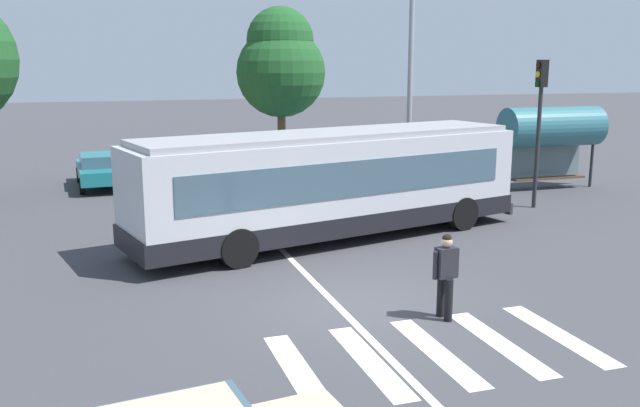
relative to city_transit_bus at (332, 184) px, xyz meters
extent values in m
plane|color=#3D3D42|center=(-1.22, -5.40, -1.59)|extent=(160.00, 160.00, 0.00)
cylinder|color=black|center=(3.52, 2.07, -1.09)|extent=(1.04, 0.53, 1.00)
cylinder|color=black|center=(4.07, -0.21, -1.09)|extent=(1.04, 0.53, 1.00)
cylinder|color=black|center=(-3.66, 0.31, -1.09)|extent=(1.04, 0.53, 1.00)
cylinder|color=black|center=(-3.10, -1.97, -1.09)|extent=(1.04, 0.53, 1.00)
cube|color=silver|center=(-0.02, 0.00, 0.04)|extent=(11.82, 5.22, 2.55)
cube|color=black|center=(-0.02, 0.00, -0.96)|extent=(11.93, 5.27, 0.55)
cube|color=#3D5666|center=(-0.02, 0.00, 0.34)|extent=(10.48, 4.94, 0.96)
cube|color=#3D5666|center=(5.59, 1.37, 0.24)|extent=(0.57, 2.19, 1.63)
cube|color=black|center=(5.59, 1.37, 1.13)|extent=(0.52, 1.90, 0.28)
cube|color=#99999E|center=(-0.02, 0.00, 1.39)|extent=(11.32, 4.91, 0.16)
cube|color=#28282B|center=(5.70, 1.39, -1.16)|extent=(0.72, 2.51, 0.36)
cylinder|color=black|center=(0.07, -6.45, -1.16)|extent=(0.16, 0.16, 0.85)
cylinder|color=black|center=(0.09, -6.72, -1.16)|extent=(0.16, 0.16, 0.85)
cube|color=#232328|center=(0.08, -6.58, -0.44)|extent=(0.42, 0.29, 0.60)
cylinder|color=#232328|center=(-0.16, -6.60, -0.47)|extent=(0.10, 0.10, 0.55)
cylinder|color=#232328|center=(0.32, -6.56, -0.47)|extent=(0.10, 0.10, 0.55)
sphere|color=tan|center=(0.08, -6.58, -0.03)|extent=(0.22, 0.22, 0.22)
sphere|color=black|center=(0.08, -6.58, 0.04)|extent=(0.19, 0.19, 0.19)
cylinder|color=black|center=(-7.06, 12.04, -1.27)|extent=(0.24, 0.65, 0.64)
cylinder|color=black|center=(-5.39, 12.13, -1.27)|extent=(0.24, 0.65, 0.64)
cylinder|color=black|center=(-6.90, 9.25, -1.27)|extent=(0.24, 0.65, 0.64)
cylinder|color=black|center=(-5.23, 9.35, -1.27)|extent=(0.24, 0.65, 0.64)
cube|color=#196B70|center=(-6.15, 10.69, -0.95)|extent=(2.08, 4.60, 0.52)
cube|color=#3D5666|center=(-6.14, 10.60, -0.47)|extent=(1.72, 2.25, 0.44)
cube|color=#196B70|center=(-6.14, 10.60, -0.28)|extent=(1.64, 2.07, 0.09)
cylinder|color=black|center=(-4.44, 11.88, -1.27)|extent=(0.28, 0.66, 0.64)
cylinder|color=black|center=(-2.78, 12.09, -1.27)|extent=(0.28, 0.66, 0.64)
cylinder|color=black|center=(-4.09, 9.12, -1.27)|extent=(0.28, 0.66, 0.64)
cylinder|color=black|center=(-2.42, 9.33, -1.27)|extent=(0.28, 0.66, 0.64)
cube|color=#AD1E1E|center=(-3.43, 10.60, -0.95)|extent=(2.37, 4.69, 0.52)
cube|color=#3D5666|center=(-3.42, 10.52, -0.47)|extent=(1.86, 2.34, 0.44)
cube|color=#AD1E1E|center=(-3.42, 10.52, -0.28)|extent=(1.77, 2.16, 0.09)
cylinder|color=black|center=(-1.78, 12.48, -1.27)|extent=(0.26, 0.66, 0.64)
cylinder|color=black|center=(-0.12, 12.65, -1.27)|extent=(0.26, 0.66, 0.64)
cylinder|color=black|center=(-1.50, 9.70, -1.27)|extent=(0.26, 0.66, 0.64)
cylinder|color=black|center=(0.17, 9.87, -1.27)|extent=(0.26, 0.66, 0.64)
cube|color=#B7BABF|center=(-0.81, 11.18, -0.95)|extent=(2.27, 4.66, 0.52)
cube|color=#3D5666|center=(-0.80, 11.09, -0.47)|extent=(1.81, 2.31, 0.44)
cube|color=#B7BABF|center=(-0.80, 11.09, -0.28)|extent=(1.72, 2.13, 0.09)
cylinder|color=black|center=(0.75, 12.34, -1.27)|extent=(0.26, 0.66, 0.64)
cylinder|color=black|center=(2.42, 12.50, -1.27)|extent=(0.26, 0.66, 0.64)
cylinder|color=black|center=(1.02, 9.56, -1.27)|extent=(0.26, 0.66, 0.64)
cylinder|color=black|center=(2.69, 9.72, -1.27)|extent=(0.26, 0.66, 0.64)
cube|color=#234293|center=(1.72, 11.03, -0.95)|extent=(2.25, 4.66, 0.52)
cube|color=#3D5666|center=(1.73, 10.94, -0.47)|extent=(1.80, 2.31, 0.44)
cube|color=#234293|center=(1.73, 10.94, -0.28)|extent=(1.71, 2.12, 0.09)
cylinder|color=black|center=(3.48, 12.21, -1.27)|extent=(0.23, 0.65, 0.64)
cylinder|color=black|center=(5.16, 12.28, -1.27)|extent=(0.23, 0.65, 0.64)
cylinder|color=black|center=(3.61, 9.42, -1.27)|extent=(0.23, 0.65, 0.64)
cylinder|color=black|center=(5.28, 9.50, -1.27)|extent=(0.23, 0.65, 0.64)
cube|color=white|center=(4.38, 10.85, -0.95)|extent=(2.02, 4.58, 0.52)
cube|color=#3D5666|center=(4.38, 10.76, -0.47)|extent=(1.70, 2.23, 0.44)
cube|color=white|center=(4.38, 10.76, -0.28)|extent=(1.61, 2.05, 0.09)
cylinder|color=#28282B|center=(8.06, 1.90, 0.48)|extent=(0.14, 0.14, 4.13)
cube|color=black|center=(8.06, 1.90, 2.99)|extent=(0.28, 0.32, 0.90)
cylinder|color=#410907|center=(7.89, 1.90, 3.26)|extent=(0.04, 0.20, 0.20)
cylinder|color=yellow|center=(7.89, 1.90, 2.96)|extent=(0.04, 0.20, 0.20)
cylinder|color=#093B10|center=(7.89, 1.90, 2.66)|extent=(0.04, 0.20, 0.20)
cylinder|color=#28282B|center=(8.65, 4.66, -0.44)|extent=(0.12, 0.12, 2.30)
cylinder|color=#28282B|center=(12.64, 4.66, -0.44)|extent=(0.12, 0.12, 2.30)
cube|color=slate|center=(10.64, 5.36, -0.32)|extent=(3.82, 0.04, 1.93)
cylinder|color=#2D6670|center=(10.64, 4.66, 0.89)|extent=(4.06, 1.54, 1.54)
cube|color=#4C3823|center=(10.64, 4.66, -1.14)|extent=(3.19, 0.36, 0.08)
cylinder|color=#939399|center=(5.37, 6.45, 2.47)|extent=(0.20, 0.20, 8.11)
cylinder|color=brown|center=(1.59, 11.63, -0.02)|extent=(0.36, 0.36, 3.13)
sphere|color=#1E5123|center=(1.59, 11.63, 2.91)|extent=(3.91, 3.91, 3.91)
sphere|color=#1E5123|center=(1.59, 11.68, 4.28)|extent=(2.93, 2.93, 2.93)
cube|color=silver|center=(-3.31, -7.97, -1.58)|extent=(0.45, 3.04, 0.01)
cube|color=silver|center=(-2.06, -7.97, -1.58)|extent=(0.45, 3.04, 0.01)
cube|color=silver|center=(-0.80, -7.97, -1.58)|extent=(0.45, 3.04, 0.01)
cube|color=silver|center=(0.46, -7.97, -1.58)|extent=(0.45, 3.04, 0.01)
cube|color=silver|center=(1.71, -7.97, -1.58)|extent=(0.45, 3.04, 0.01)
cube|color=silver|center=(-1.69, -3.40, -1.59)|extent=(0.16, 24.00, 0.01)
camera|label=1|loc=(-6.17, -17.98, 3.38)|focal=38.50mm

